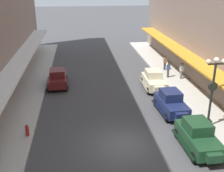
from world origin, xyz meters
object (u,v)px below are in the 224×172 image
object	(u,v)px
parked_car_0	(198,135)
pedestrian_1	(165,63)
parked_car_3	(171,102)
lamp_post_with_clock	(212,90)
fire_hydrant	(27,130)
parked_car_2	(154,80)
pedestrian_2	(168,70)
pedestrian_3	(181,71)
parked_car_1	(58,78)

from	to	relation	value
parked_car_0	pedestrian_1	xyz separation A→B (m)	(2.76, 15.75, 0.07)
parked_car_3	lamp_post_with_clock	bearing A→B (deg)	-54.91
fire_hydrant	pedestrian_1	world-z (taller)	pedestrian_1
parked_car_0	parked_car_2	world-z (taller)	same
pedestrian_2	pedestrian_3	world-z (taller)	same
pedestrian_1	pedestrian_3	xyz separation A→B (m)	(0.80, -3.25, 0.00)
fire_hydrant	pedestrian_3	distance (m)	17.51
parked_car_2	fire_hydrant	distance (m)	13.36
parked_car_3	pedestrian_1	distance (m)	11.06
parked_car_0	pedestrian_2	world-z (taller)	parked_car_0
parked_car_2	parked_car_1	bearing A→B (deg)	169.19
parked_car_1	parked_car_2	bearing A→B (deg)	-10.81
lamp_post_with_clock	pedestrian_1	distance (m)	13.55
parked_car_0	fire_hydrant	xyz separation A→B (m)	(-10.93, 2.67, -0.38)
parked_car_0	parked_car_3	bearing A→B (deg)	90.73
pedestrian_1	pedestrian_3	distance (m)	3.35
parked_car_0	lamp_post_with_clock	size ratio (longest dim) A/B	0.83
parked_car_1	lamp_post_with_clock	bearing A→B (deg)	-41.15
parked_car_1	fire_hydrant	world-z (taller)	parked_car_1
parked_car_2	pedestrian_3	xyz separation A→B (m)	(3.60, 2.09, 0.07)
parked_car_1	parked_car_3	bearing A→B (deg)	-37.35
fire_hydrant	parked_car_2	bearing A→B (deg)	35.39
parked_car_1	pedestrian_3	size ratio (longest dim) A/B	2.58
fire_hydrant	parked_car_1	bearing A→B (deg)	80.93
parked_car_0	pedestrian_1	size ratio (longest dim) A/B	2.57
parked_car_1	pedestrian_1	xyz separation A→B (m)	(12.17, 3.56, 0.07)
parked_car_0	parked_car_1	size ratio (longest dim) A/B	0.99
parked_car_2	parked_car_3	bearing A→B (deg)	-90.22
parked_car_1	pedestrian_3	bearing A→B (deg)	1.35
parked_car_0	parked_car_2	bearing A→B (deg)	90.24
lamp_post_with_clock	pedestrian_1	world-z (taller)	lamp_post_with_clock
pedestrian_1	pedestrian_3	bearing A→B (deg)	-76.20
fire_hydrant	pedestrian_3	bearing A→B (deg)	34.16
parked_car_2	lamp_post_with_clock	size ratio (longest dim) A/B	0.83
parked_car_3	pedestrian_3	distance (m)	8.27
pedestrian_1	parked_car_3	bearing A→B (deg)	-104.78
parked_car_0	pedestrian_1	world-z (taller)	parked_car_0
parked_car_0	pedestrian_3	size ratio (longest dim) A/B	2.57
parked_car_2	pedestrian_3	size ratio (longest dim) A/B	2.57
parked_car_2	parked_car_3	distance (m)	5.34
parked_car_3	pedestrian_1	size ratio (longest dim) A/B	2.58
fire_hydrant	pedestrian_1	bearing A→B (deg)	43.71
parked_car_3	pedestrian_1	world-z (taller)	parked_car_3
pedestrian_1	pedestrian_2	distance (m)	2.70
parked_car_1	fire_hydrant	xyz separation A→B (m)	(-1.52, -9.53, -0.38)
parked_car_1	pedestrian_3	world-z (taller)	parked_car_1
parked_car_2	pedestrian_1	world-z (taller)	parked_car_2
pedestrian_3	pedestrian_2	bearing A→B (deg)	154.82
parked_car_1	parked_car_2	world-z (taller)	same
lamp_post_with_clock	pedestrian_3	distance (m)	10.45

